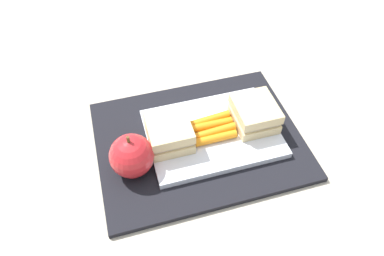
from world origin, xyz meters
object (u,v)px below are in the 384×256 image
object	(u,v)px
sandwich_half_left	(255,114)
sandwich_half_right	(169,132)
apple	(132,156)
carrot_sticks_bundle	(213,128)
food_tray	(212,133)

from	to	relation	value
sandwich_half_left	sandwich_half_right	xyz separation A→B (m)	(0.16, 0.00, 0.00)
sandwich_half_left	apple	xyz separation A→B (m)	(0.23, 0.03, 0.00)
sandwich_half_left	apple	distance (m)	0.23
sandwich_half_right	apple	distance (m)	0.08
sandwich_half_left	apple	size ratio (longest dim) A/B	0.96
carrot_sticks_bundle	sandwich_half_left	bearing A→B (deg)	-179.78
food_tray	sandwich_half_left	xyz separation A→B (m)	(-0.08, 0.00, 0.03)
sandwich_half_right	apple	xyz separation A→B (m)	(0.07, 0.03, 0.00)
sandwich_half_left	carrot_sticks_bundle	distance (m)	0.08
food_tray	sandwich_half_right	xyz separation A→B (m)	(0.08, 0.00, 0.03)
food_tray	apple	world-z (taller)	apple
sandwich_half_left	carrot_sticks_bundle	world-z (taller)	sandwich_half_left
sandwich_half_right	apple	size ratio (longest dim) A/B	0.96
food_tray	sandwich_half_right	bearing A→B (deg)	0.00
food_tray	apple	bearing A→B (deg)	12.72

